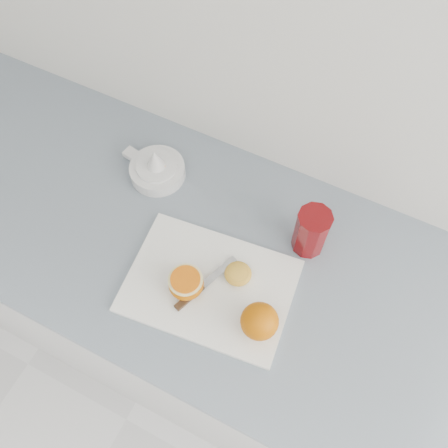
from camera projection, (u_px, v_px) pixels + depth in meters
name	position (u px, v px, depth m)	size (l,w,h in m)	color
counter	(226.00, 320.00, 1.54)	(2.43, 0.64, 0.89)	silver
cutting_board	(210.00, 286.00, 1.11)	(0.36, 0.26, 0.01)	white
whole_orange	(259.00, 321.00, 1.02)	(0.08, 0.08, 0.08)	#D36400
half_orange	(186.00, 283.00, 1.08)	(0.08, 0.08, 0.05)	#D36400
squeezed_shell	(238.00, 274.00, 1.10)	(0.06, 0.06, 0.03)	gold
paring_knife	(195.00, 293.00, 1.09)	(0.07, 0.17, 0.01)	#4F351C
citrus_juicer	(157.00, 169.00, 1.24)	(0.18, 0.14, 0.09)	white
red_tumbler	(311.00, 232.00, 1.12)	(0.08, 0.08, 0.13)	maroon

